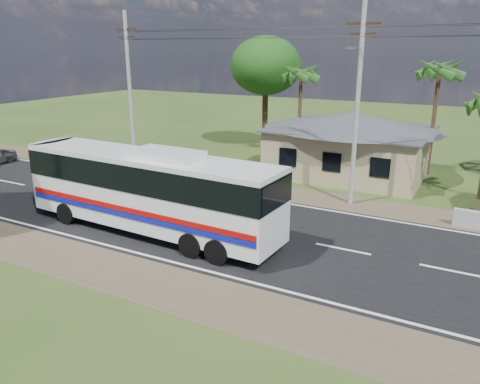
# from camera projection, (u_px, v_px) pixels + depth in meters

# --- Properties ---
(ground) EXTENTS (120.00, 120.00, 0.00)m
(ground) POSITION_uv_depth(u_px,v_px,m) (253.00, 231.00, 22.90)
(ground) COLOR #2C4217
(ground) RESTS_ON ground
(road) EXTENTS (120.00, 16.00, 0.03)m
(road) POSITION_uv_depth(u_px,v_px,m) (253.00, 231.00, 22.90)
(road) COLOR black
(road) RESTS_ON ground
(house) EXTENTS (12.40, 10.00, 5.00)m
(house) POSITION_uv_depth(u_px,v_px,m) (350.00, 137.00, 32.58)
(house) COLOR tan
(house) RESTS_ON ground
(utility_poles) EXTENTS (32.80, 2.22, 11.00)m
(utility_poles) POSITION_uv_depth(u_px,v_px,m) (351.00, 102.00, 25.43)
(utility_poles) COLOR #9E9E99
(utility_poles) RESTS_ON ground
(palm_mid) EXTENTS (2.80, 2.80, 8.20)m
(palm_mid) POSITION_uv_depth(u_px,v_px,m) (440.00, 70.00, 31.07)
(palm_mid) COLOR #47301E
(palm_mid) RESTS_ON ground
(palm_far) EXTENTS (2.80, 2.80, 7.70)m
(palm_far) POSITION_uv_depth(u_px,v_px,m) (301.00, 74.00, 36.18)
(palm_far) COLOR #47301E
(palm_far) RESTS_ON ground
(tree_behind_house) EXTENTS (6.00, 6.00, 9.61)m
(tree_behind_house) POSITION_uv_depth(u_px,v_px,m) (266.00, 66.00, 39.56)
(tree_behind_house) COLOR #47301E
(tree_behind_house) RESTS_ON ground
(coach_bus) EXTENTS (13.59, 3.39, 4.19)m
(coach_bus) POSITION_uv_depth(u_px,v_px,m) (149.00, 185.00, 22.08)
(coach_bus) COLOR silver
(coach_bus) RESTS_ON ground
(motorcycle) EXTENTS (1.96, 1.27, 0.97)m
(motorcycle) POSITION_uv_depth(u_px,v_px,m) (476.00, 213.00, 23.96)
(motorcycle) COLOR black
(motorcycle) RESTS_ON ground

